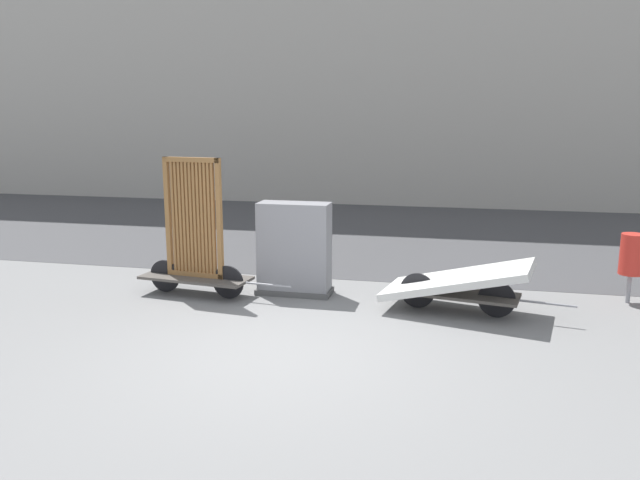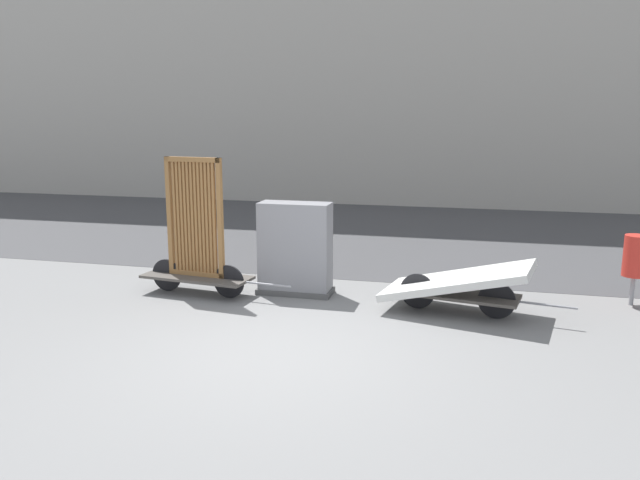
# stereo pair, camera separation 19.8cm
# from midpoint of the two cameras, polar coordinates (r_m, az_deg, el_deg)

# --- Properties ---
(ground_plane) EXTENTS (60.00, 60.00, 0.00)m
(ground_plane) POSITION_cam_midpoint_polar(r_m,az_deg,el_deg) (7.11, -3.07, -10.29)
(ground_plane) COLOR slate
(road_strip) EXTENTS (56.00, 8.57, 0.01)m
(road_strip) POSITION_cam_midpoint_polar(r_m,az_deg,el_deg) (14.27, 5.86, 0.71)
(road_strip) COLOR #424244
(road_strip) RESTS_ON ground_plane
(bike_cart_with_bedframe) EXTENTS (2.36, 0.79, 2.03)m
(bike_cart_with_bedframe) POSITION_cam_midpoint_polar(r_m,az_deg,el_deg) (9.31, -10.65, -0.58)
(bike_cart_with_bedframe) COLOR #4C4742
(bike_cart_with_bedframe) RESTS_ON ground_plane
(bike_cart_with_mattress) EXTENTS (2.54, 1.37, 0.74)m
(bike_cart_with_mattress) POSITION_cam_midpoint_polar(r_m,az_deg,el_deg) (8.56, 13.04, -3.91)
(bike_cart_with_mattress) COLOR #4C4742
(bike_cart_with_mattress) RESTS_ON ground_plane
(utility_cabinet) EXTENTS (1.11, 0.49, 1.37)m
(utility_cabinet) POSITION_cam_midpoint_polar(r_m,az_deg,el_deg) (9.22, -1.67, -1.05)
(utility_cabinet) COLOR #4C4C4C
(utility_cabinet) RESTS_ON ground_plane
(trash_bin) EXTENTS (0.33, 0.33, 1.00)m
(trash_bin) POSITION_cam_midpoint_polar(r_m,az_deg,el_deg) (9.73, 27.42, -1.37)
(trash_bin) COLOR gray
(trash_bin) RESTS_ON ground_plane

